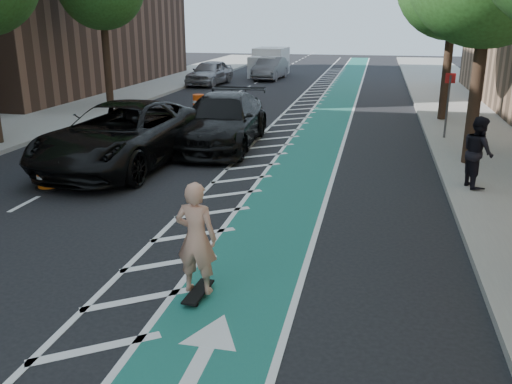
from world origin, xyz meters
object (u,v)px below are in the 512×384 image
(suv_far, at_px, (222,121))
(barrel_a, at_px, (47,172))
(suv_near, at_px, (123,135))
(skateboarder, at_px, (196,238))

(suv_far, height_order, barrel_a, suv_far)
(suv_far, xyz_separation_m, barrel_a, (-3.17, -5.82, -0.45))
(suv_near, distance_m, barrel_a, 2.84)
(skateboarder, bearing_deg, barrel_a, -36.38)
(suv_near, relative_size, barrel_a, 7.20)
(suv_near, height_order, barrel_a, suv_near)
(suv_near, bearing_deg, suv_far, 59.25)
(skateboarder, xyz_separation_m, barrel_a, (-5.79, 4.81, -0.59))
(suv_far, bearing_deg, barrel_a, -120.54)
(skateboarder, distance_m, barrel_a, 7.55)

